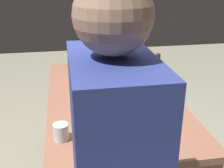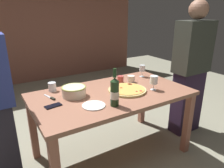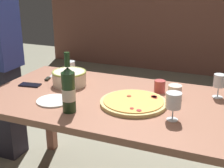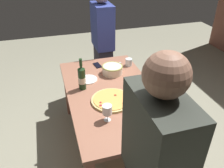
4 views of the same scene
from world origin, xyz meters
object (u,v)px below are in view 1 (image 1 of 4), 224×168
Objects in this scene: pizza_knife at (97,143)px; wine_bottle at (156,84)px; cell_phone at (134,143)px; side_plate at (150,113)px; dining_table at (112,107)px; cup_ceramic at (85,75)px; serving_bowl at (104,114)px; cup_spare at (61,132)px; wine_glass_near_pizza at (123,63)px; cup_amber at (79,80)px; wine_glass_by_bottle at (71,59)px; pizza at (115,85)px; person_host at (101,45)px.

wine_bottle is at bearing -46.47° from pizza_knife.
pizza_knife is at bearing -18.70° from cell_phone.
dining_table is at bearing 31.61° from side_plate.
cup_ceramic reaches higher than cell_phone.
cup_ceramic is at bearing 3.63° from serving_bowl.
cup_ceramic is at bearing -13.35° from cup_spare.
dining_table is 0.62m from cell_phone.
wine_glass_near_pizza reaches higher than dining_table.
pizza_knife is at bearing 162.71° from dining_table.
side_plate is at bearing -53.45° from pizza_knife.
cup_amber is 0.89m from cell_phone.
dining_table is at bearing -35.74° from cup_spare.
wine_glass_by_bottle is at bearing 22.54° from cup_ceramic.
wine_glass_by_bottle is 1.25m from cell_phone.
pizza_knife is at bearing -111.60° from cup_spare.
serving_bowl is at bearing 119.72° from wine_bottle.
serving_bowl is 0.31m from side_plate.
wine_glass_by_bottle reaches higher than cell_phone.
dining_table is at bearing 62.49° from wine_bottle.
side_plate is (-0.55, -0.40, -0.03)m from cup_amber.
wine_glass_by_bottle is 0.78× the size of pizza_knife.
side_plate is at bearing -78.51° from serving_bowl.
cup_amber is 0.68m from side_plate.
cup_amber is (-0.36, -0.05, -0.06)m from wine_glass_by_bottle.
wine_glass_by_bottle is at bearing -5.21° from cup_spare.
cup_ceramic is at bearing -157.46° from wine_glass_by_bottle.
side_plate reaches higher than dining_table.
cup_amber is at bearing -172.53° from wine_glass_by_bottle.
cup_spare is (-0.14, 0.25, -0.01)m from serving_bowl.
cell_phone is at bearing -106.07° from cup_spare.
cup_amber is at bearing 36.05° from side_plate.
cup_amber is 0.77m from cup_spare.
wine_bottle reaches higher than cup_ceramic.
pizza is 0.29m from cup_ceramic.
wine_glass_by_bottle is (0.97, 0.15, 0.05)m from serving_bowl.
dining_table is 0.37m from side_plate.
wine_bottle is 2.27× the size of wine_glass_by_bottle.
wine_bottle is 1.27m from person_host.
person_host is at bearing -18.74° from cup_amber.
person_host reaches higher than cup_ceramic.
cup_spare is 0.44× the size of side_plate.
wine_glass_near_pizza is at bearing 1.91° from side_plate.
cup_amber is 0.91m from person_host.
cup_ceramic is 0.78m from person_host.
side_plate is 1.42m from person_host.
wine_glass_by_bottle reaches higher than pizza.
cup_amber is 0.41× the size of pizza_knife.
serving_bowl is 1.65× the size of cell_phone.
pizza_knife is (-0.83, -0.04, -0.03)m from cup_amber.
cup_spare is (-0.36, 0.64, -0.08)m from wine_bottle.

